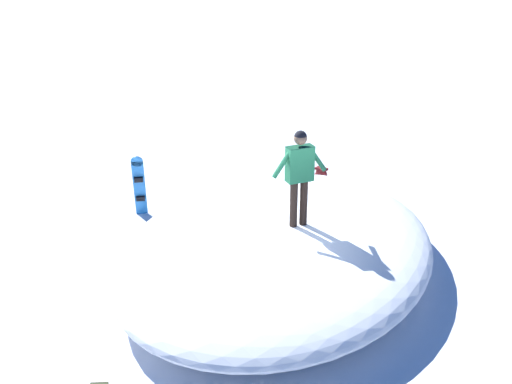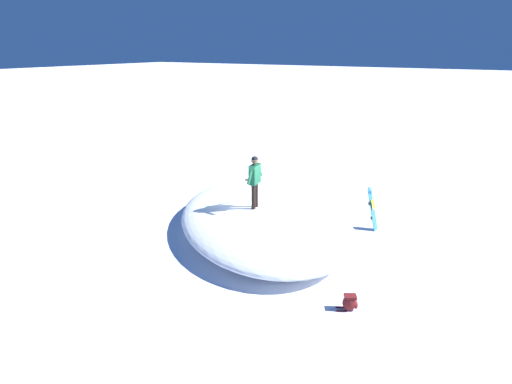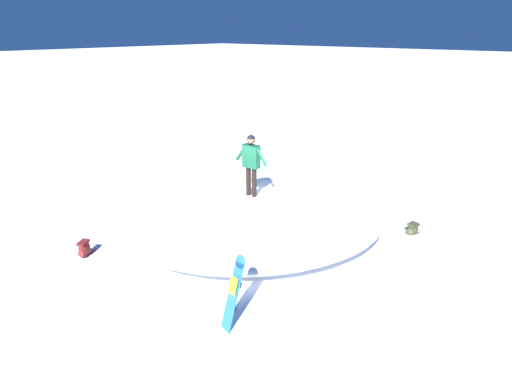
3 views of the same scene
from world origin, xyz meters
name	(u,v)px [view 1 (image 1 of 3)]	position (x,y,z in m)	size (l,w,h in m)	color
ground	(270,289)	(0.00, 0.00, 0.00)	(240.00, 240.00, 0.00)	white
snow_mound	(278,247)	(0.35, 0.59, 0.50)	(7.44, 5.61, 1.00)	white
snowboarder_standing	(300,169)	(0.67, 0.40, 2.09)	(1.07, 0.26, 1.79)	black
snowboard_primary_upright	(139,185)	(-1.75, 3.76, 0.79)	(0.34, 0.50, 1.54)	#2672BF
backpack_far	(321,175)	(2.92, 4.42, 0.22)	(0.41, 0.54, 0.44)	maroon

